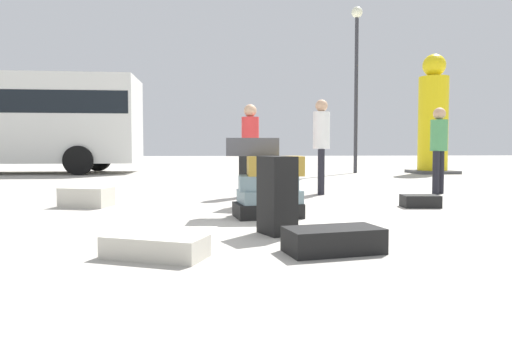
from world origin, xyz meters
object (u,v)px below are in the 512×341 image
at_px(suitcase_cream_white_trunk, 155,247).
at_px(lamp_post, 356,63).
at_px(person_passerby_in_red, 439,143).
at_px(person_bearded_onlooker, 250,142).
at_px(suitcase_tower, 267,181).
at_px(suitcase_black_left_side, 420,201).
at_px(yellow_dummy_statue, 433,121).
at_px(suitcase_cream_behind_tower, 87,197).
at_px(person_tourist_with_camera, 321,138).
at_px(suitcase_black_upright_blue, 253,179).
at_px(suitcase_black_foreground_far, 277,195).
at_px(suitcase_black_foreground_near, 333,240).

relative_size(suitcase_cream_white_trunk, lamp_post, 0.14).
relative_size(suitcase_cream_white_trunk, person_passerby_in_red, 0.50).
bearing_deg(person_bearded_onlooker, suitcase_tower, 14.40).
relative_size(suitcase_black_left_side, yellow_dummy_statue, 0.13).
bearing_deg(lamp_post, suitcase_black_left_side, -101.66).
xyz_separation_m(suitcase_tower, person_bearded_onlooker, (-0.01, 2.41, 0.51)).
bearing_deg(suitcase_cream_behind_tower, person_bearded_onlooker, 41.49).
bearing_deg(person_tourist_with_camera, suitcase_black_left_side, 39.49).
distance_m(suitcase_tower, yellow_dummy_statue, 11.10).
distance_m(suitcase_cream_behind_tower, person_passerby_in_red, 6.08).
height_order(person_bearded_onlooker, yellow_dummy_statue, yellow_dummy_statue).
distance_m(suitcase_black_upright_blue, suitcase_black_left_side, 2.39).
bearing_deg(yellow_dummy_statue, suitcase_black_foreground_far, -123.11).
xyz_separation_m(suitcase_black_left_side, lamp_post, (1.79, 8.65, 3.52)).
height_order(suitcase_black_foreground_near, suitcase_cream_behind_tower, suitcase_cream_behind_tower).
xyz_separation_m(suitcase_tower, suitcase_black_foreground_near, (0.32, -1.94, -0.34)).
bearing_deg(suitcase_black_foreground_far, yellow_dummy_statue, 34.15).
bearing_deg(suitcase_cream_behind_tower, yellow_dummy_statue, 56.14).
height_order(suitcase_tower, suitcase_black_foreground_near, suitcase_tower).
bearing_deg(suitcase_cream_behind_tower, suitcase_black_upright_blue, 10.33).
relative_size(suitcase_black_foreground_near, suitcase_cream_white_trunk, 0.98).
bearing_deg(suitcase_black_foreground_far, suitcase_tower, 65.85).
height_order(person_passerby_in_red, lamp_post, lamp_post).
distance_m(person_passerby_in_red, lamp_post, 7.41).
bearing_deg(person_passerby_in_red, lamp_post, -136.92).
relative_size(suitcase_black_foreground_far, suitcase_black_left_side, 1.52).
distance_m(suitcase_tower, suitcase_cream_white_trunk, 2.29).
xyz_separation_m(suitcase_tower, suitcase_black_foreground_far, (-0.03, -1.11, -0.06)).
height_order(suitcase_tower, person_tourist_with_camera, person_tourist_with_camera).
bearing_deg(person_tourist_with_camera, suitcase_cream_behind_tower, -57.09).
bearing_deg(suitcase_cream_behind_tower, suitcase_black_foreground_near, -33.20).
height_order(suitcase_tower, suitcase_black_foreground_far, suitcase_tower).
bearing_deg(suitcase_black_foreground_far, suitcase_black_upright_blue, 68.64).
bearing_deg(yellow_dummy_statue, suitcase_black_foreground_near, -119.71).
bearing_deg(person_tourist_with_camera, suitcase_black_upright_blue, -27.95).
distance_m(suitcase_tower, person_passerby_in_red, 4.26).
bearing_deg(suitcase_black_foreground_near, yellow_dummy_statue, 49.45).
distance_m(person_tourist_with_camera, yellow_dummy_statue, 8.19).
relative_size(person_tourist_with_camera, yellow_dummy_statue, 0.44).
xyz_separation_m(suitcase_black_upright_blue, person_passerby_in_red, (3.51, 1.47, 0.54)).
bearing_deg(suitcase_black_upright_blue, yellow_dummy_statue, 72.20).
xyz_separation_m(yellow_dummy_statue, lamp_post, (-2.44, 0.45, 1.89)).
bearing_deg(suitcase_black_foreground_near, suitcase_cream_behind_tower, 120.46).
xyz_separation_m(suitcase_black_left_side, yellow_dummy_statue, (4.23, 8.20, 1.63)).
xyz_separation_m(suitcase_black_foreground_far, person_passerby_in_red, (3.46, 3.58, 0.55)).
relative_size(suitcase_cream_behind_tower, person_passerby_in_red, 0.43).
relative_size(suitcase_black_foreground_near, suitcase_black_upright_blue, 0.98).
relative_size(suitcase_black_foreground_far, yellow_dummy_statue, 0.20).
bearing_deg(suitcase_black_foreground_near, person_tourist_with_camera, 67.00).
bearing_deg(yellow_dummy_statue, person_tourist_with_camera, -129.62).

